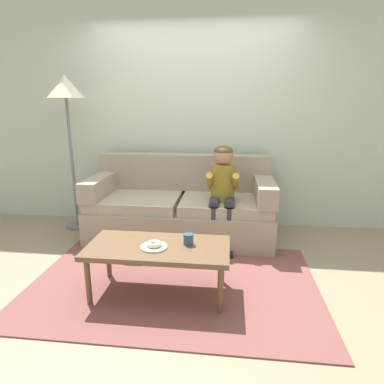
{
  "coord_description": "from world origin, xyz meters",
  "views": [
    {
      "loc": [
        0.46,
        -2.79,
        1.52
      ],
      "look_at": [
        0.08,
        0.45,
        0.65
      ],
      "focal_mm": 30.7,
      "sensor_mm": 36.0,
      "label": 1
    }
  ],
  "objects_px": {
    "person_child": "(223,186)",
    "floor_lamp": "(66,97)",
    "donut": "(154,244)",
    "couch": "(181,208)",
    "coffee_table": "(158,250)",
    "mug": "(188,239)",
    "toy_controller": "(133,262)"
  },
  "relations": [
    {
      "from": "person_child",
      "to": "floor_lamp",
      "type": "xyz_separation_m",
      "value": [
        -1.85,
        0.35,
        0.93
      ]
    },
    {
      "from": "donut",
      "to": "floor_lamp",
      "type": "distance_m",
      "value": 2.28
    },
    {
      "from": "person_child",
      "to": "donut",
      "type": "relative_size",
      "value": 9.18
    },
    {
      "from": "person_child",
      "to": "donut",
      "type": "xyz_separation_m",
      "value": [
        -0.5,
        -1.1,
        -0.21
      ]
    },
    {
      "from": "person_child",
      "to": "floor_lamp",
      "type": "distance_m",
      "value": 2.1
    },
    {
      "from": "couch",
      "to": "donut",
      "type": "bearing_deg",
      "value": -91.05
    },
    {
      "from": "coffee_table",
      "to": "person_child",
      "type": "relative_size",
      "value": 1.03
    },
    {
      "from": "mug",
      "to": "donut",
      "type": "bearing_deg",
      "value": -160.1
    },
    {
      "from": "donut",
      "to": "mug",
      "type": "distance_m",
      "value": 0.28
    },
    {
      "from": "coffee_table",
      "to": "donut",
      "type": "xyz_separation_m",
      "value": [
        -0.02,
        -0.05,
        0.08
      ]
    },
    {
      "from": "couch",
      "to": "mug",
      "type": "relative_size",
      "value": 23.07
    },
    {
      "from": "mug",
      "to": "toy_controller",
      "type": "bearing_deg",
      "value": 144.7
    },
    {
      "from": "couch",
      "to": "person_child",
      "type": "bearing_deg",
      "value": -23.31
    },
    {
      "from": "couch",
      "to": "toy_controller",
      "type": "xyz_separation_m",
      "value": [
        -0.36,
        -0.78,
        -0.32
      ]
    },
    {
      "from": "person_child",
      "to": "floor_lamp",
      "type": "height_order",
      "value": "floor_lamp"
    },
    {
      "from": "person_child",
      "to": "mug",
      "type": "xyz_separation_m",
      "value": [
        -0.24,
        -1.0,
        -0.2
      ]
    },
    {
      "from": "couch",
      "to": "person_child",
      "type": "distance_m",
      "value": 0.62
    },
    {
      "from": "mug",
      "to": "floor_lamp",
      "type": "xyz_separation_m",
      "value": [
        -1.61,
        1.36,
        1.13
      ]
    },
    {
      "from": "toy_controller",
      "to": "floor_lamp",
      "type": "height_order",
      "value": "floor_lamp"
    },
    {
      "from": "toy_controller",
      "to": "floor_lamp",
      "type": "distance_m",
      "value": 2.09
    },
    {
      "from": "couch",
      "to": "mug",
      "type": "xyz_separation_m",
      "value": [
        0.24,
        -1.21,
        0.13
      ]
    },
    {
      "from": "coffee_table",
      "to": "donut",
      "type": "distance_m",
      "value": 0.09
    },
    {
      "from": "person_child",
      "to": "coffee_table",
      "type": "bearing_deg",
      "value": -114.5
    },
    {
      "from": "coffee_table",
      "to": "mug",
      "type": "distance_m",
      "value": 0.26
    },
    {
      "from": "coffee_table",
      "to": "person_child",
      "type": "bearing_deg",
      "value": 65.5
    },
    {
      "from": "person_child",
      "to": "toy_controller",
      "type": "relative_size",
      "value": 4.87
    },
    {
      "from": "couch",
      "to": "person_child",
      "type": "xyz_separation_m",
      "value": [
        0.48,
        -0.21,
        0.33
      ]
    },
    {
      "from": "floor_lamp",
      "to": "donut",
      "type": "bearing_deg",
      "value": -47.06
    },
    {
      "from": "couch",
      "to": "donut",
      "type": "relative_size",
      "value": 17.3
    },
    {
      "from": "coffee_table",
      "to": "person_child",
      "type": "xyz_separation_m",
      "value": [
        0.48,
        1.05,
        0.28
      ]
    },
    {
      "from": "coffee_table",
      "to": "couch",
      "type": "bearing_deg",
      "value": 89.94
    },
    {
      "from": "person_child",
      "to": "donut",
      "type": "height_order",
      "value": "person_child"
    }
  ]
}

